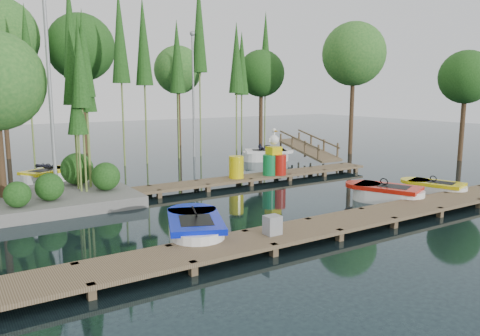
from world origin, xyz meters
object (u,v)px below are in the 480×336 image
island (21,112)px  drum_cluster (275,161)px  boat_yellow_far (47,176)px  utility_cabinet (272,225)px  boat_blue (195,230)px  boat_red (386,194)px  yellow_barrel (236,167)px

island → drum_cluster: bearing=-5.5°
island → boat_yellow_far: bearing=71.4°
utility_cabinet → drum_cluster: size_ratio=0.24×
boat_blue → boat_red: (7.67, 0.21, -0.02)m
drum_cluster → boat_red: bearing=-79.1°
boat_yellow_far → yellow_barrel: yellow_barrel is taller
boat_blue → drum_cluster: drum_cluster is taller
boat_blue → boat_yellow_far: size_ratio=1.18×
boat_blue → yellow_barrel: bearing=71.4°
boat_red → yellow_barrel: bearing=95.2°
boat_blue → drum_cluster: 8.62m
boat_yellow_far → boat_red: bearing=-58.5°
boat_yellow_far → utility_cabinet: 12.40m
island → yellow_barrel: (7.90, -0.79, -2.43)m
boat_red → drum_cluster: bearing=77.9°
boat_blue → boat_red: 7.68m
island → yellow_barrel: island is taller
boat_blue → boat_red: bearing=23.6°
island → boat_red: bearing=-29.7°
island → drum_cluster: size_ratio=3.38×
drum_cluster → yellow_barrel: bearing=175.3°
boat_blue → utility_cabinet: boat_blue is taller
boat_yellow_far → utility_cabinet: size_ratio=5.72×
boat_red → boat_yellow_far: (-9.37, 10.35, -0.00)m
boat_yellow_far → yellow_barrel: 8.20m
utility_cabinet → drum_cluster: 8.61m
island → utility_cabinet: bearing=-59.6°
boat_yellow_far → utility_cabinet: bearing=-85.9°
boat_blue → boat_yellow_far: 10.70m
boat_red → utility_cabinet: 6.43m
boat_red → yellow_barrel: size_ratio=3.33×
boat_yellow_far → yellow_barrel: (6.49, -4.98, 0.49)m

